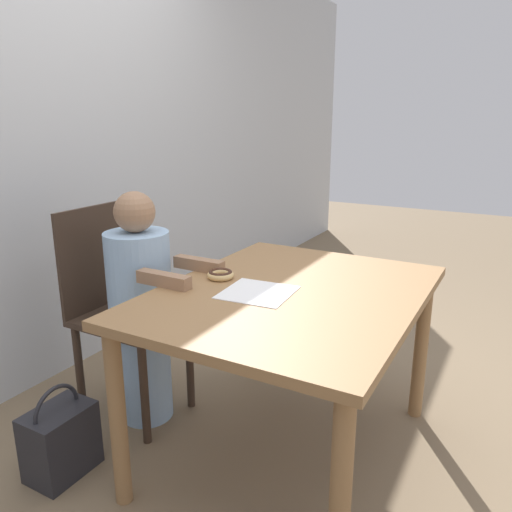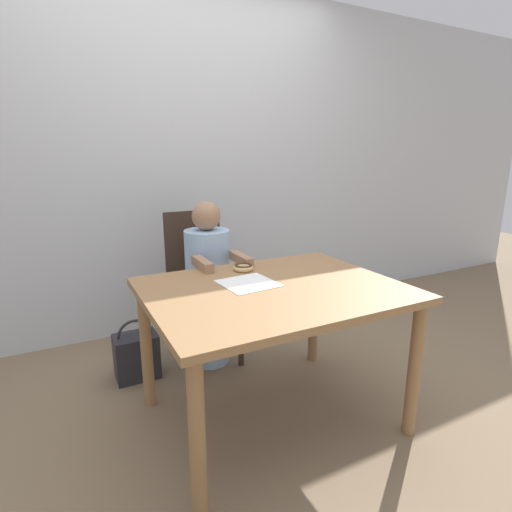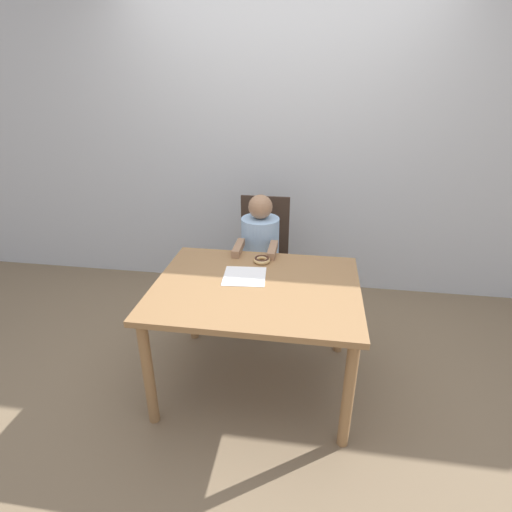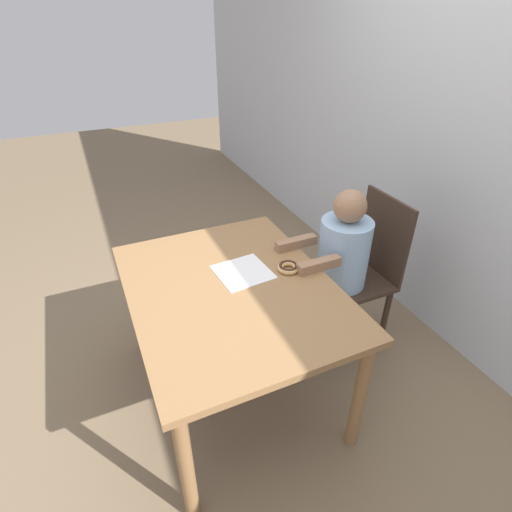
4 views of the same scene
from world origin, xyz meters
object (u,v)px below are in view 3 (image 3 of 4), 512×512
object	(u,v)px
chair	(262,259)
child_figure	(260,263)
donut	(262,260)
handbag	(204,299)

from	to	relation	value
chair	child_figure	distance (m)	0.13
donut	handbag	world-z (taller)	donut
child_figure	handbag	bearing A→B (deg)	176.09
chair	donut	world-z (taller)	chair
donut	child_figure	bearing A→B (deg)	99.66
child_figure	donut	bearing A→B (deg)	-80.34
chair	child_figure	size ratio (longest dim) A/B	0.92
donut	handbag	bearing A→B (deg)	142.30
chair	donut	distance (m)	0.56
chair	child_figure	bearing A→B (deg)	-90.00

